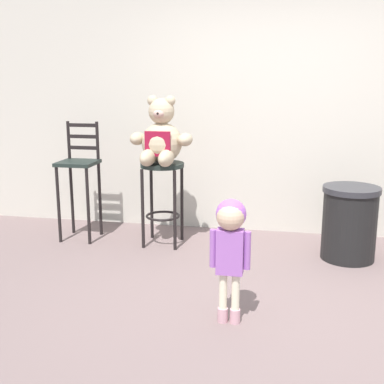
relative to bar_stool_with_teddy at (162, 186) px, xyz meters
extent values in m
plane|color=#756060|center=(1.07, -1.23, -0.59)|extent=(24.00, 24.00, 0.00)
cube|color=beige|center=(1.07, 0.78, 1.18)|extent=(6.96, 0.30, 3.55)
cylinder|color=#1E2824|center=(0.00, 0.00, 0.21)|extent=(0.42, 0.42, 0.04)
cylinder|color=black|center=(-0.16, -0.16, -0.20)|extent=(0.03, 0.03, 0.78)
cylinder|color=black|center=(0.16, -0.16, -0.20)|extent=(0.03, 0.03, 0.78)
cylinder|color=black|center=(-0.16, 0.16, -0.20)|extent=(0.03, 0.03, 0.78)
cylinder|color=black|center=(0.16, 0.16, -0.20)|extent=(0.03, 0.03, 0.78)
torus|color=black|center=(0.00, 0.00, -0.30)|extent=(0.34, 0.34, 0.02)
sphere|color=tan|center=(0.00, 0.00, 0.42)|extent=(0.39, 0.39, 0.39)
cube|color=maroon|center=(0.00, -0.16, 0.43)|extent=(0.24, 0.03, 0.23)
sphere|color=tan|center=(0.00, 0.00, 0.72)|extent=(0.25, 0.25, 0.25)
ellipsoid|color=#C19C8F|center=(0.00, -0.10, 0.71)|extent=(0.10, 0.08, 0.07)
sphere|color=black|center=(0.00, -0.13, 0.71)|extent=(0.03, 0.03, 0.03)
sphere|color=tan|center=(-0.09, 0.00, 0.82)|extent=(0.10, 0.10, 0.10)
sphere|color=tan|center=(0.09, 0.00, 0.82)|extent=(0.10, 0.10, 0.10)
ellipsoid|color=tan|center=(-0.23, -0.03, 0.46)|extent=(0.14, 0.22, 0.12)
ellipsoid|color=tan|center=(0.23, -0.03, 0.46)|extent=(0.14, 0.22, 0.12)
ellipsoid|color=tan|center=(-0.09, -0.18, 0.31)|extent=(0.13, 0.33, 0.16)
ellipsoid|color=tan|center=(0.09, -0.18, 0.31)|extent=(0.13, 0.33, 0.16)
cylinder|color=#CF99A5|center=(0.80, -1.51, -0.54)|extent=(0.07, 0.07, 0.10)
cylinder|color=beige|center=(0.80, -1.51, -0.36)|extent=(0.05, 0.05, 0.25)
cylinder|color=#CF99A5|center=(0.89, -1.51, -0.54)|extent=(0.07, 0.07, 0.10)
cylinder|color=beige|center=(0.89, -1.51, -0.36)|extent=(0.05, 0.05, 0.25)
cube|color=#9F5DB9|center=(0.85, -1.51, -0.08)|extent=(0.18, 0.10, 0.30)
cylinder|color=#9F5DB9|center=(0.73, -1.51, -0.07)|extent=(0.04, 0.04, 0.26)
cylinder|color=#9F5DB9|center=(0.96, -1.51, -0.07)|extent=(0.04, 0.04, 0.26)
sphere|color=#D8B293|center=(0.85, -1.51, 0.15)|extent=(0.19, 0.19, 0.19)
sphere|color=#A65AC3|center=(0.85, -1.49, 0.16)|extent=(0.20, 0.20, 0.20)
cylinder|color=black|center=(1.76, -0.09, -0.28)|extent=(0.48, 0.48, 0.62)
cylinder|color=#2D2D33|center=(1.76, -0.09, 0.06)|extent=(0.51, 0.51, 0.05)
cube|color=#1E2824|center=(-0.87, 0.00, 0.20)|extent=(0.37, 0.37, 0.03)
cylinder|color=black|center=(-1.03, -0.15, -0.20)|extent=(0.03, 0.03, 0.77)
cylinder|color=black|center=(-0.72, -0.15, -0.20)|extent=(0.03, 0.03, 0.77)
cylinder|color=black|center=(-1.03, 0.16, -0.20)|extent=(0.03, 0.03, 0.77)
cylinder|color=black|center=(-0.72, 0.16, -0.20)|extent=(0.03, 0.03, 0.77)
cylinder|color=black|center=(-1.03, 0.16, 0.41)|extent=(0.03, 0.03, 0.38)
cylinder|color=black|center=(-0.72, 0.16, 0.41)|extent=(0.03, 0.03, 0.38)
cube|color=black|center=(-0.87, 0.16, 0.33)|extent=(0.31, 0.02, 0.04)
cube|color=black|center=(-0.87, 0.16, 0.45)|extent=(0.31, 0.02, 0.04)
cube|color=black|center=(-0.87, 0.16, 0.56)|extent=(0.31, 0.02, 0.04)
camera|label=1|loc=(1.20, -4.59, 1.02)|focal=46.45mm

